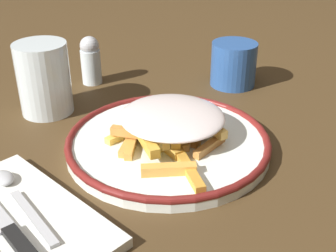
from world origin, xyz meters
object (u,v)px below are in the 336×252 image
object	(u,v)px
fries_heap	(171,123)
salt_shaker	(91,60)
coffee_mug	(234,64)
spoon	(14,192)
plate	(168,142)
knife	(10,232)
napkin	(4,229)
water_glass	(44,79)

from	to	relation	value
fries_heap	salt_shaker	bearing A→B (deg)	75.79
coffee_mug	salt_shaker	xyz separation A→B (m)	(-0.17, 0.19, 0.00)
fries_heap	spoon	xyz separation A→B (m)	(-0.21, 0.04, -0.02)
plate	knife	bearing A→B (deg)	-176.88
plate	napkin	xyz separation A→B (m)	(-0.24, 0.01, -0.00)
spoon	coffee_mug	xyz separation A→B (m)	(0.45, 0.03, 0.02)
knife	coffee_mug	size ratio (longest dim) A/B	2.00
fries_heap	knife	xyz separation A→B (m)	(-0.24, -0.01, -0.02)
spoon	salt_shaker	xyz separation A→B (m)	(0.28, 0.22, 0.03)
plate	water_glass	bearing A→B (deg)	102.97
knife	fries_heap	bearing A→B (deg)	2.64
plate	spoon	world-z (taller)	spoon
knife	coffee_mug	distance (m)	0.49
water_glass	salt_shaker	bearing A→B (deg)	19.34
napkin	coffee_mug	world-z (taller)	coffee_mug
fries_heap	water_glass	size ratio (longest dim) A/B	1.74
fries_heap	water_glass	world-z (taller)	water_glass
plate	knife	xyz separation A→B (m)	(-0.24, -0.01, 0.00)
knife	salt_shaker	world-z (taller)	salt_shaker
fries_heap	knife	distance (m)	0.25
napkin	coffee_mug	distance (m)	0.48
knife	salt_shaker	xyz separation A→B (m)	(0.31, 0.27, 0.03)
napkin	salt_shaker	world-z (taller)	salt_shaker
knife	spoon	bearing A→B (deg)	56.87
fries_heap	knife	size ratio (longest dim) A/B	0.92
fries_heap	water_glass	bearing A→B (deg)	104.07
napkin	coffee_mug	xyz separation A→B (m)	(0.48, 0.06, 0.03)
spoon	coffee_mug	size ratio (longest dim) A/B	1.45
salt_shaker	knife	bearing A→B (deg)	-138.81
plate	knife	size ratio (longest dim) A/B	1.31
knife	salt_shaker	size ratio (longest dim) A/B	2.44
plate	water_glass	xyz separation A→B (m)	(-0.05, 0.22, 0.05)
knife	spoon	size ratio (longest dim) A/B	1.38
knife	coffee_mug	world-z (taller)	coffee_mug
plate	salt_shaker	world-z (taller)	salt_shaker
napkin	spoon	world-z (taller)	spoon
plate	spoon	distance (m)	0.21
plate	fries_heap	distance (m)	0.03
plate	napkin	size ratio (longest dim) A/B	1.25
plate	salt_shaker	bearing A→B (deg)	74.70
water_glass	salt_shaker	world-z (taller)	water_glass
coffee_mug	spoon	bearing A→B (deg)	-176.29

